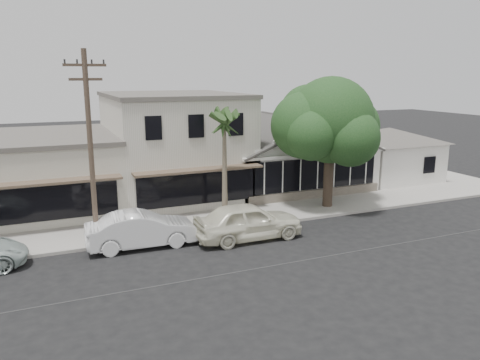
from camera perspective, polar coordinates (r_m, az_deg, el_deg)
name	(u,v)px	position (r m, az deg, el deg)	size (l,w,h in m)	color
ground	(322,257)	(21.27, 9.96, -9.27)	(140.00, 140.00, 0.00)	black
sidewalk_north	(114,233)	(24.65, -15.07, -6.23)	(90.00, 3.50, 0.15)	#9E9991
corner_shop	(287,151)	(33.44, 5.76, 3.57)	(10.40, 8.60, 5.10)	white
side_cottage	(387,160)	(37.48, 17.52, 2.30)	(6.00, 6.00, 3.00)	white
row_building_near	(173,147)	(31.33, -8.12, 4.06)	(8.00, 10.00, 6.50)	beige
row_building_midnear	(26,175)	(30.52, -24.59, 0.60)	(10.00, 10.00, 4.20)	beige
utility_pole	(90,146)	(21.95, -17.78, 3.98)	(1.80, 0.24, 9.00)	brown
car_0	(248,221)	(22.91, 0.98, -5.03)	(2.16, 5.36, 1.83)	white
car_1	(142,230)	(22.40, -11.89, -5.93)	(1.77, 5.08, 1.67)	white
shade_tree	(327,123)	(28.05, 10.62, 6.90)	(7.06, 6.38, 7.84)	#4B3B2D
palm_east	(224,121)	(24.93, -1.93, 7.24)	(2.35, 2.35, 6.50)	#726651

